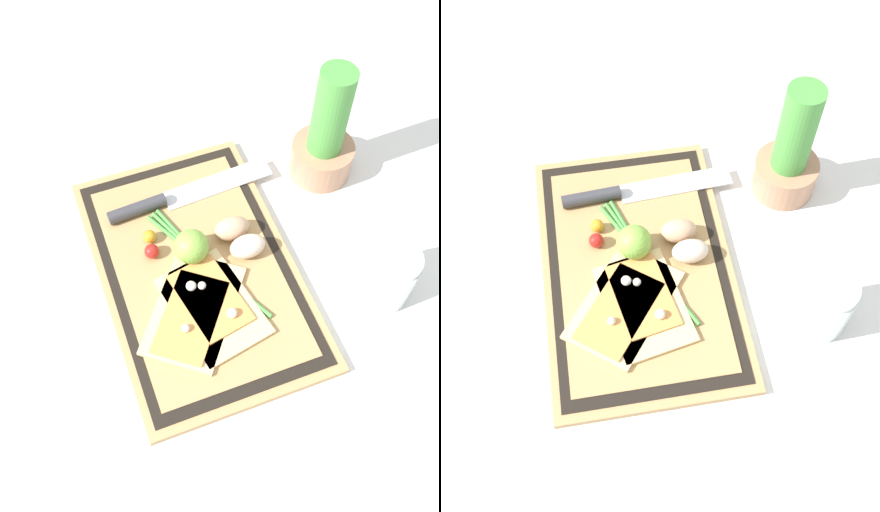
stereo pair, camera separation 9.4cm
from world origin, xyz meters
TOP-DOWN VIEW (x-y plane):
  - ground_plane at (0.00, 0.00)m, footprint 6.00×6.00m
  - cutting_board at (0.00, 0.00)m, footprint 0.47×0.30m
  - pizza_slice_near at (0.07, -0.03)m, footprint 0.22×0.20m
  - pizza_slice_far at (0.07, 0.00)m, footprint 0.19×0.15m
  - knife at (-0.14, -0.01)m, footprint 0.05×0.30m
  - egg_brown at (-0.04, 0.07)m, footprint 0.04×0.06m
  - egg_pink at (-0.00, 0.09)m, footprint 0.04×0.06m
  - lime at (-0.03, -0.00)m, footprint 0.06×0.06m
  - cherry_tomato_red at (-0.05, -0.06)m, footprint 0.02×0.02m
  - cherry_tomato_yellow at (-0.08, -0.05)m, footprint 0.02×0.02m
  - scallion_bunch at (0.00, 0.02)m, footprint 0.26×0.13m
  - herb_pot at (-0.13, 0.27)m, footprint 0.11×0.11m
  - sauce_jar at (0.13, 0.26)m, footprint 0.08×0.08m

SIDE VIEW (x-z plane):
  - ground_plane at x=0.00m, z-range 0.00..0.00m
  - cutting_board at x=0.00m, z-range 0.00..0.02m
  - scallion_bunch at x=0.00m, z-range 0.02..0.02m
  - pizza_slice_near at x=0.07m, z-range 0.01..0.03m
  - pizza_slice_far at x=0.07m, z-range 0.01..0.03m
  - knife at x=-0.14m, z-range 0.01..0.03m
  - cherry_tomato_yellow at x=-0.08m, z-range 0.02..0.04m
  - cherry_tomato_red at x=-0.05m, z-range 0.02..0.04m
  - egg_brown at x=-0.04m, z-range 0.02..0.05m
  - egg_pink at x=0.00m, z-range 0.02..0.05m
  - lime at x=-0.03m, z-range 0.02..0.07m
  - sauce_jar at x=0.13m, z-range -0.01..0.10m
  - herb_pot at x=-0.13m, z-range -0.03..0.19m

